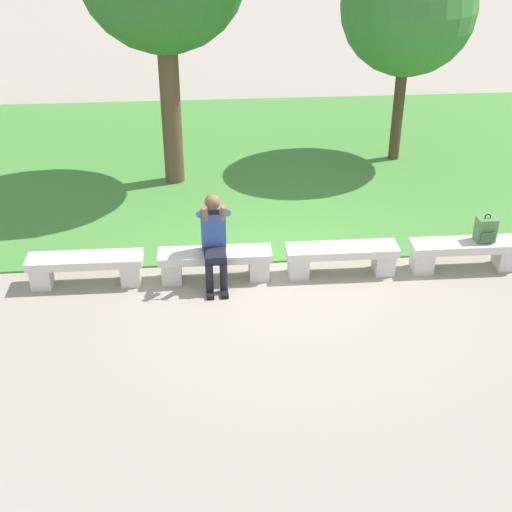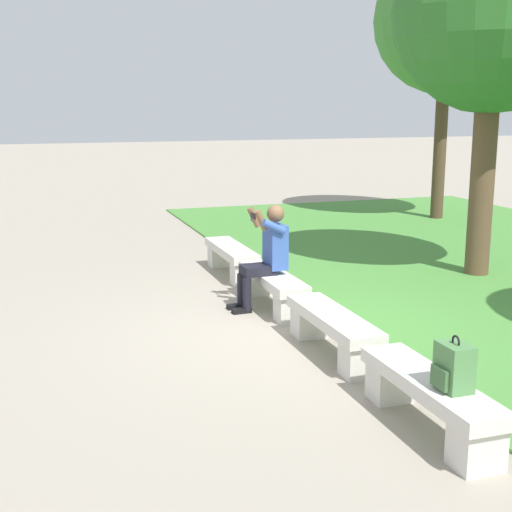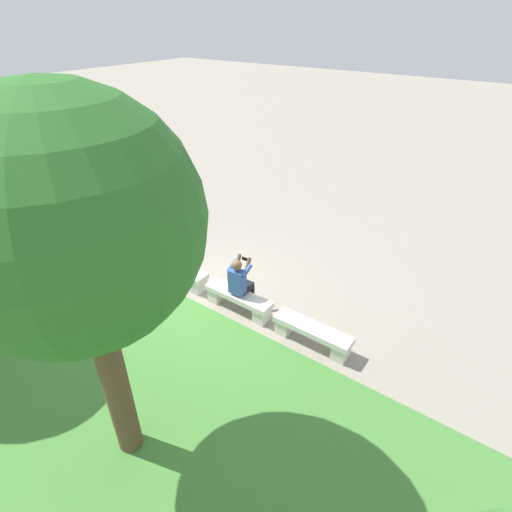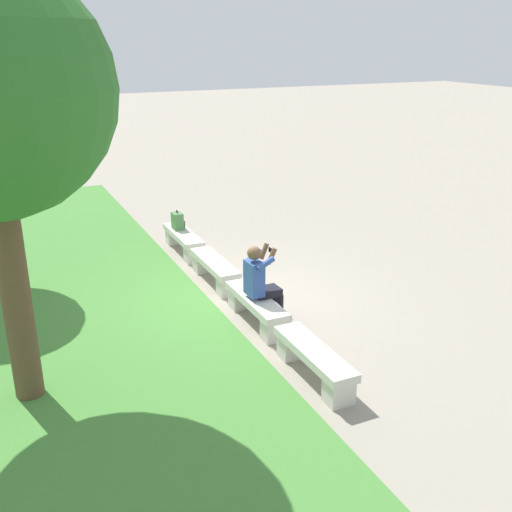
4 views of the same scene
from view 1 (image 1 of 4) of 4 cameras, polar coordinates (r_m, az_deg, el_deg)
The scene contains 9 objects.
ground_plane at distance 10.43m, azimuth 1.81°, elevation -1.59°, with size 80.00×80.00×0.00m, color gray.
grass_strip at distance 14.32m, azimuth -0.05°, elevation 7.62°, with size 19.13×8.00×0.03m, color #478438.
bench_main at distance 10.37m, azimuth -13.47°, elevation -0.81°, with size 1.62×0.40×0.45m.
bench_near at distance 10.23m, azimuth -3.29°, elevation -0.42°, with size 1.62×0.40×0.45m.
bench_mid at distance 10.41m, azimuth 6.87°, elevation -0.02°, with size 1.62×0.40×0.45m.
bench_far at distance 10.90m, azimuth 16.38°, elevation 0.36°, with size 1.62×0.40×0.45m.
person_photographer at distance 9.94m, azimuth -3.38°, elevation 1.58°, with size 0.48×0.73×1.32m.
backpack at distance 10.86m, azimuth 17.91°, elevation 2.00°, with size 0.28×0.24×0.43m.
tree_behind_wall at distance 13.88m, azimuth 12.11°, elevation 18.87°, with size 2.47×2.47×4.18m.
Camera 1 is at (-1.02, -8.83, 5.44)m, focal length 50.00 mm.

